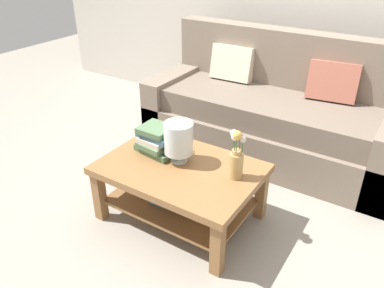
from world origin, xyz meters
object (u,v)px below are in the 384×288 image
couch (272,114)px  glass_hurricane_vase (179,139)px  coffee_table (180,181)px  flower_pitcher (236,157)px  book_stack_main (156,140)px

couch → glass_hurricane_vase: 1.25m
coffee_table → couch: bearing=83.2°
couch → flower_pitcher: size_ratio=6.32×
coffee_table → book_stack_main: (-0.24, 0.07, 0.22)m
flower_pitcher → couch: bearing=100.8°
glass_hurricane_vase → flower_pitcher: bearing=4.1°
couch → glass_hurricane_vase: couch is taller
couch → glass_hurricane_vase: size_ratio=7.72×
glass_hurricane_vase → book_stack_main: bearing=176.1°
coffee_table → book_stack_main: size_ratio=3.32×
book_stack_main → glass_hurricane_vase: bearing=-3.9°
glass_hurricane_vase → flower_pitcher: 0.42m
couch → book_stack_main: bearing=-108.3°
coffee_table → flower_pitcher: (0.38, 0.09, 0.27)m
coffee_table → book_stack_main: book_stack_main is taller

